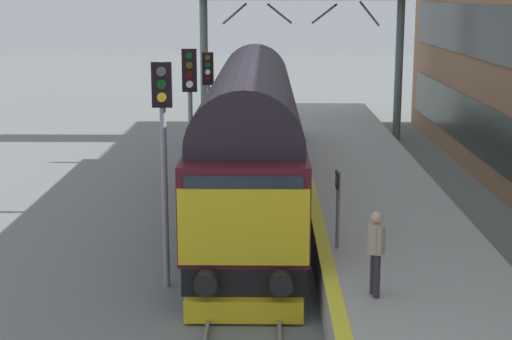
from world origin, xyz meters
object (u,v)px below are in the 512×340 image
Objects in this scene: signal_post_mid at (190,108)px; signal_post_far at (208,91)px; platform_number_sign at (338,197)px; signal_post_near at (164,147)px; diesel_locomotive at (251,133)px; waiting_passenger at (376,245)px.

signal_post_mid is 7.45m from signal_post_far.
signal_post_near is at bearing 177.03° from platform_number_sign.
diesel_locomotive is 2.00m from signal_post_mid.
signal_post_mid is at bearing 90.00° from signal_post_near.
signal_post_mid is (-1.83, -0.24, 0.78)m from diesel_locomotive.
waiting_passenger is (2.50, -9.58, -0.49)m from diesel_locomotive.
diesel_locomotive reaches higher than platform_number_sign.
diesel_locomotive is at bearing 4.48° from waiting_passenger.
waiting_passenger is (4.33, -9.35, -1.27)m from signal_post_mid.
diesel_locomotive is at bearing 7.36° from signal_post_mid.
signal_post_mid is 7.61m from platform_number_sign.
signal_post_mid is 10.38m from waiting_passenger.
diesel_locomotive is at bearing -75.74° from signal_post_far.
diesel_locomotive is 6.81m from signal_post_near.
platform_number_sign is 2.92m from waiting_passenger.
waiting_passenger is (4.33, -16.78, -0.88)m from signal_post_far.
signal_post_near reaches higher than platform_number_sign.
platform_number_sign is at bearing -73.15° from diesel_locomotive.
diesel_locomotive is 10.00× the size of platform_number_sign.
signal_post_far is 14.45m from platform_number_sign.
platform_number_sign is 1.07× the size of waiting_passenger.
signal_post_near is 1.03× the size of signal_post_mid.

